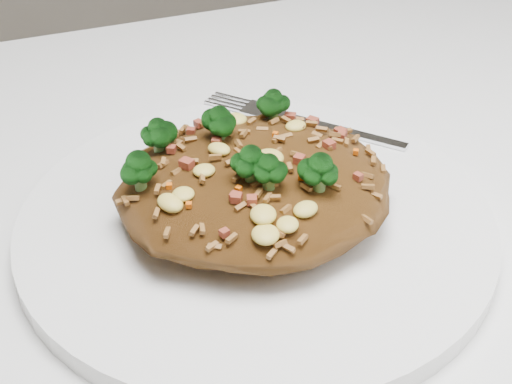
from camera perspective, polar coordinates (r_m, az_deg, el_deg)
plate at (r=0.45m, az=-0.00°, el=-2.29°), size 0.30×0.30×0.01m
fried_rice at (r=0.43m, az=-0.10°, el=1.38°), size 0.17×0.15×0.06m
fork at (r=0.54m, az=4.54°, el=5.50°), size 0.12×0.13×0.00m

